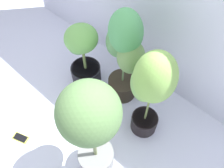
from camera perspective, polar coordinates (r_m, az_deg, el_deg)
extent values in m
plane|color=silver|center=(2.08, -6.78, -10.94)|extent=(8.00, 8.00, 0.00)
cylinder|color=black|center=(2.28, -6.26, 2.46)|extent=(0.28, 0.28, 0.19)
cylinder|color=#402B24|center=(2.21, -6.47, 3.87)|extent=(0.26, 0.26, 0.02)
cylinder|color=olive|center=(2.04, -7.03, 7.73)|extent=(0.02, 0.02, 0.42)
ellipsoid|color=#68A64F|center=(1.93, -7.51, 10.96)|extent=(0.38, 0.38, 0.22)
ellipsoid|color=#5D9455|center=(2.05, -7.98, 9.72)|extent=(0.29, 0.30, 0.15)
cylinder|color=#2C2419|center=(2.18, 2.50, -0.55)|extent=(0.26, 0.26, 0.20)
cylinder|color=#3B2D23|center=(2.10, 2.59, 0.86)|extent=(0.24, 0.24, 0.02)
cylinder|color=#597846|center=(1.85, 2.96, 6.90)|extent=(0.02, 0.02, 0.64)
ellipsoid|color=#4D9958|center=(1.68, 3.32, 12.52)|extent=(0.33, 0.31, 0.36)
ellipsoid|color=#5A9154|center=(1.84, 1.42, 10.25)|extent=(0.23, 0.22, 0.30)
ellipsoid|color=#65884A|center=(1.77, 4.60, 6.48)|extent=(0.28, 0.27, 0.32)
cylinder|color=gray|center=(1.86, -3.79, -17.55)|extent=(0.26, 0.26, 0.22)
cylinder|color=#3C301C|center=(1.77, -3.98, -16.53)|extent=(0.24, 0.24, 0.02)
cylinder|color=#6A764A|center=(1.44, -4.79, -11.95)|extent=(0.03, 0.03, 0.69)
ellipsoid|color=#547844|center=(1.20, -5.65, -6.94)|extent=(0.49, 0.49, 0.35)
ellipsoid|color=#537F47|center=(1.40, -6.86, -7.84)|extent=(0.32, 0.32, 0.27)
cylinder|color=black|center=(2.03, 7.77, -9.15)|extent=(0.22, 0.22, 0.16)
cylinder|color=#3F3020|center=(1.96, 8.00, -8.24)|extent=(0.20, 0.20, 0.02)
cylinder|color=olive|center=(1.69, 9.22, -3.30)|extent=(0.02, 0.02, 0.62)
ellipsoid|color=#84B453|center=(1.50, 10.40, 1.49)|extent=(0.38, 0.38, 0.43)
ellipsoid|color=#7FB45A|center=(1.66, 7.94, 0.05)|extent=(0.28, 0.25, 0.34)
cube|color=#CACF49|center=(2.17, -21.33, -12.08)|extent=(0.16, 0.11, 0.01)
cube|color=black|center=(2.17, -21.37, -12.02)|extent=(0.13, 0.09, 0.00)
cylinder|color=white|center=(2.06, -3.52, -4.90)|extent=(0.07, 0.07, 0.22)
cylinder|color=black|center=(1.96, -3.69, -3.12)|extent=(0.04, 0.04, 0.02)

